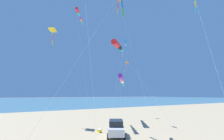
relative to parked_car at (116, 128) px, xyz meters
name	(u,v)px	position (x,y,z in m)	size (l,w,h in m)	color
ocean_water_strip	(15,100)	(157.98, 3.78, -0.95)	(240.00, 600.00, 0.01)	teal
parked_car	(116,128)	(0.00, 0.00, 0.00)	(4.62, 3.86, 1.85)	silver
cooler_box	(99,131)	(2.90, 0.75, -0.74)	(0.62, 0.42, 0.42)	yellow
kite_delta_white_trailing	(127,63)	(14.60, -12.65, 11.55)	(9.69, 11.26, 12.84)	orange
kite_windsock_orange_high_right	(122,80)	(8.10, -6.50, 6.77)	(9.88, 7.63, 8.59)	purple
kite_delta_purple_drifting	(53,30)	(13.55, 5.10, 15.85)	(12.92, 4.43, 17.26)	yellow
kite_delta_green_low_center	(125,41)	(7.84, -7.25, 14.20)	(5.23, 7.04, 15.58)	blue
kite_windsock_striped_overhead	(79,15)	(11.66, 0.84, 19.17)	(14.95, 4.50, 20.49)	red
kite_windsock_red_high_left	(117,45)	(-0.73, 0.22, 10.14)	(10.07, 4.50, 11.44)	red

